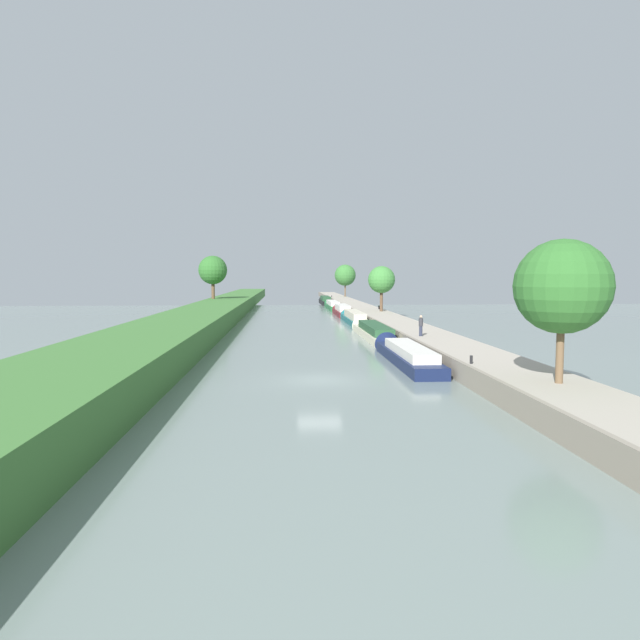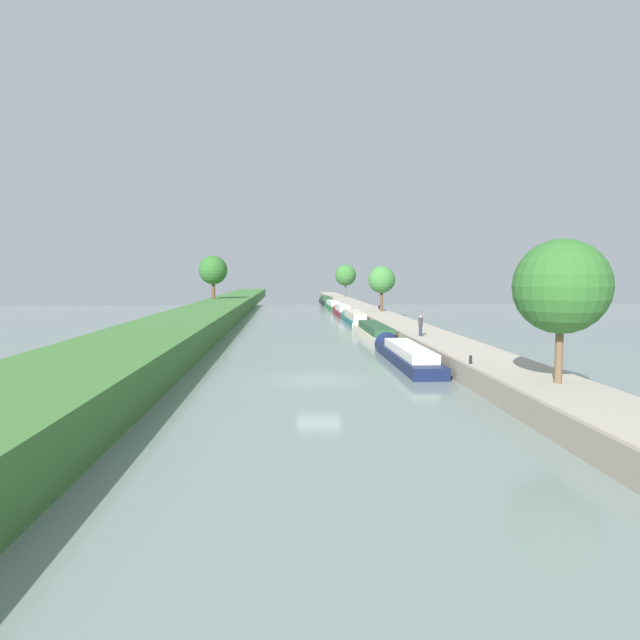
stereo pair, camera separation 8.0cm
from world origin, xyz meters
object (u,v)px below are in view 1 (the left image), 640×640
object	(u,v)px
person_walking	(421,325)
mooring_bollard_far	(332,296)
narrowboat_maroon	(342,311)
park_bench	(380,307)
narrowboat_teal	(354,318)
narrowboat_black	(325,301)
mooring_bollard_near	(471,360)
narrowboat_green	(332,305)
narrowboat_navy	(405,354)
narrowboat_cream	(372,331)

from	to	relation	value
person_walking	mooring_bollard_far	world-z (taller)	person_walking
narrowboat_maroon	park_bench	xyz separation A→B (m)	(5.20, -3.78, 0.80)
narrowboat_teal	narrowboat_black	bearing A→B (deg)	90.33
mooring_bollard_near	mooring_bollard_far	distance (m)	91.93
mooring_bollard_far	park_bench	distance (m)	42.72
park_bench	narrowboat_black	bearing A→B (deg)	98.57
narrowboat_green	park_bench	bearing A→B (deg)	-75.19
narrowboat_black	mooring_bollard_far	bearing A→B (deg)	73.54
narrowboat_green	narrowboat_black	bearing A→B (deg)	90.60
narrowboat_green	park_bench	size ratio (longest dim) A/B	10.79
narrowboat_teal	person_walking	size ratio (longest dim) A/B	9.43
park_bench	person_walking	bearing A→B (deg)	-94.65
narrowboat_navy	mooring_bollard_far	distance (m)	84.06
narrowboat_maroon	park_bench	size ratio (longest dim) A/B	8.35
narrowboat_maroon	narrowboat_cream	bearing A→B (deg)	-90.14
narrowboat_teal	narrowboat_black	size ratio (longest dim) A/B	1.14
narrowboat_navy	narrowboat_teal	world-z (taller)	narrowboat_teal
park_bench	mooring_bollard_near	bearing A→B (deg)	-94.06
mooring_bollard_near	mooring_bollard_far	xyz separation A→B (m)	(0.00, 91.93, 0.00)
narrowboat_cream	narrowboat_black	distance (m)	62.17
narrowboat_black	park_bench	distance (m)	36.46
narrowboat_green	person_walking	bearing A→B (deg)	-87.56
mooring_bollard_far	narrowboat_navy	bearing A→B (deg)	-91.32
narrowboat_black	mooring_bollard_far	size ratio (longest dim) A/B	30.41
narrowboat_maroon	park_bench	bearing A→B (deg)	-36.00
narrowboat_navy	narrowboat_maroon	size ratio (longest dim) A/B	1.12
narrowboat_navy	park_bench	distance (m)	41.82
narrowboat_teal	park_bench	world-z (taller)	park_bench
narrowboat_cream	narrowboat_maroon	distance (m)	29.91
narrowboat_navy	narrowboat_cream	size ratio (longest dim) A/B	0.87
narrowboat_navy	narrowboat_cream	bearing A→B (deg)	89.39
narrowboat_maroon	mooring_bollard_near	xyz separation A→B (m)	(1.70, -53.14, 0.68)
narrowboat_black	mooring_bollard_near	distance (m)	85.42
narrowboat_cream	narrowboat_teal	bearing A→B (deg)	89.58
narrowboat_teal	narrowboat_maroon	bearing A→B (deg)	90.18
person_walking	narrowboat_cream	bearing A→B (deg)	104.08
mooring_bollard_near	park_bench	xyz separation A→B (m)	(3.50, 49.36, 0.12)
narrowboat_teal	mooring_bollard_near	world-z (taller)	mooring_bollard_near
park_bench	narrowboat_maroon	bearing A→B (deg)	144.00
narrowboat_black	narrowboat_maroon	bearing A→B (deg)	-89.60
narrowboat_maroon	mooring_bollard_near	bearing A→B (deg)	-88.17
narrowboat_navy	mooring_bollard_far	bearing A→B (deg)	88.68
narrowboat_maroon	park_bench	distance (m)	6.48
narrowboat_maroon	mooring_bollard_far	bearing A→B (deg)	87.49
narrowboat_navy	narrowboat_black	world-z (taller)	narrowboat_black
narrowboat_black	park_bench	world-z (taller)	narrowboat_black
person_walking	narrowboat_navy	bearing A→B (deg)	-113.47
narrowboat_navy	park_bench	world-z (taller)	park_bench
narrowboat_teal	mooring_bollard_near	xyz separation A→B (m)	(1.66, -38.97, 0.70)
narrowboat_cream	narrowboat_green	world-z (taller)	narrowboat_green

